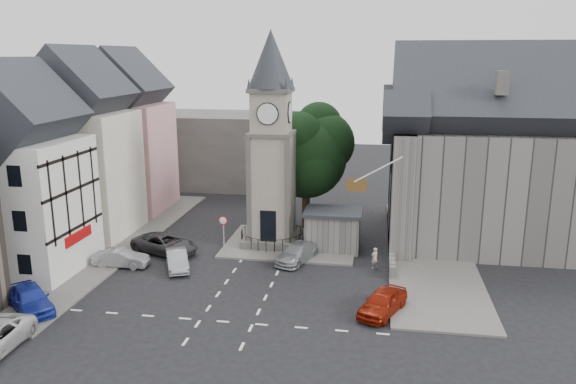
% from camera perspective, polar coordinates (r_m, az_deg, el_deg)
% --- Properties ---
extents(ground, '(120.00, 120.00, 0.00)m').
position_cam_1_polar(ground, '(36.98, -3.99, -9.24)').
color(ground, black).
rests_on(ground, ground).
extents(pavement_west, '(6.00, 30.00, 0.14)m').
position_cam_1_polar(pavement_west, '(46.42, -17.50, -4.92)').
color(pavement_west, '#595651').
rests_on(pavement_west, ground).
extents(pavement_east, '(6.00, 26.00, 0.14)m').
position_cam_1_polar(pavement_east, '(43.72, 14.10, -5.84)').
color(pavement_east, '#595651').
rests_on(pavement_east, ground).
extents(central_island, '(10.00, 8.00, 0.16)m').
position_cam_1_polar(central_island, '(44.01, 0.31, -5.26)').
color(central_island, '#595651').
rests_on(central_island, ground).
extents(road_markings, '(20.00, 8.00, 0.01)m').
position_cam_1_polar(road_markings, '(32.15, -6.28, -12.98)').
color(road_markings, silver).
rests_on(road_markings, ground).
extents(clock_tower, '(4.86, 4.86, 16.25)m').
position_cam_1_polar(clock_tower, '(42.33, -1.70, 5.19)').
color(clock_tower, '#4C4944').
rests_on(clock_tower, ground).
extents(stone_shelter, '(4.30, 3.30, 3.08)m').
position_cam_1_polar(stone_shelter, '(42.71, 4.59, -3.83)').
color(stone_shelter, '#5A5652').
rests_on(stone_shelter, ground).
extents(town_tree, '(7.20, 7.20, 10.80)m').
position_cam_1_polar(town_tree, '(47.08, 1.88, 4.65)').
color(town_tree, black).
rests_on(town_tree, ground).
extents(warning_sign_post, '(0.70, 0.19, 2.85)m').
position_cam_1_polar(warning_sign_post, '(42.00, -6.60, -3.51)').
color(warning_sign_post, black).
rests_on(warning_sign_post, ground).
extents(terrace_pink, '(8.10, 7.60, 12.80)m').
position_cam_1_polar(terrace_pink, '(54.99, -16.16, 5.02)').
color(terrace_pink, pink).
rests_on(terrace_pink, ground).
extents(terrace_cream, '(8.10, 7.60, 12.80)m').
position_cam_1_polar(terrace_cream, '(47.99, -20.20, 3.50)').
color(terrace_cream, beige).
rests_on(terrace_cream, ground).
extents(terrace_tudor, '(8.10, 7.60, 12.00)m').
position_cam_1_polar(terrace_tudor, '(41.42, -25.51, 0.92)').
color(terrace_tudor, silver).
rests_on(terrace_tudor, ground).
extents(backdrop_west, '(20.00, 10.00, 8.00)m').
position_cam_1_polar(backdrop_west, '(65.13, -8.73, 4.39)').
color(backdrop_west, '#4C4944').
rests_on(backdrop_west, ground).
extents(east_building, '(14.40, 11.40, 12.60)m').
position_cam_1_polar(east_building, '(45.49, 18.78, 2.68)').
color(east_building, '#5A5652').
rests_on(east_building, ground).
extents(east_boundary_wall, '(0.40, 16.00, 0.90)m').
position_cam_1_polar(east_boundary_wall, '(45.33, 10.40, -4.44)').
color(east_boundary_wall, '#5A5652').
rests_on(east_boundary_wall, ground).
extents(flagpole, '(3.68, 0.10, 2.74)m').
position_cam_1_polar(flagpole, '(37.84, 9.13, 2.26)').
color(flagpole, white).
rests_on(flagpole, ground).
extents(car_west_blue, '(4.58, 4.41, 1.55)m').
position_cam_1_polar(car_west_blue, '(36.07, -24.71, -9.82)').
color(car_west_blue, '#1B2B99').
rests_on(car_west_blue, ground).
extents(car_west_silver, '(3.88, 1.50, 1.26)m').
position_cam_1_polar(car_west_silver, '(41.11, -16.59, -6.45)').
color(car_west_silver, gray).
rests_on(car_west_silver, ground).
extents(car_west_grey, '(5.69, 4.02, 1.44)m').
position_cam_1_polar(car_west_grey, '(42.99, -12.41, -5.17)').
color(car_west_grey, '#302F32').
rests_on(car_west_grey, ground).
extents(car_island_silver, '(2.88, 4.11, 1.28)m').
position_cam_1_polar(car_island_silver, '(39.81, -11.21, -6.77)').
color(car_island_silver, '#93959B').
rests_on(car_island_silver, ground).
extents(car_island_east, '(3.20, 4.79, 1.29)m').
position_cam_1_polar(car_island_east, '(40.42, 0.93, -6.18)').
color(car_island_east, '#94989B').
rests_on(car_island_east, ground).
extents(car_east_red, '(3.23, 4.46, 1.41)m').
position_cam_1_polar(car_east_red, '(33.08, 9.60, -10.95)').
color(car_east_red, maroon).
rests_on(car_east_red, ground).
extents(pedestrian, '(0.65, 0.62, 1.49)m').
position_cam_1_polar(pedestrian, '(39.57, 8.79, -6.64)').
color(pedestrian, '#B7A697').
rests_on(pedestrian, ground).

